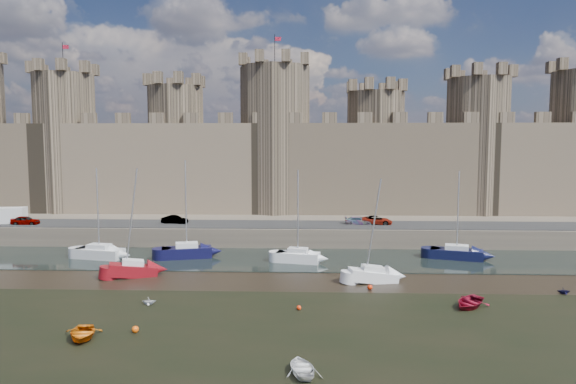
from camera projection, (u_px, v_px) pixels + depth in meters
name	position (u px, v px, depth m)	size (l,w,h in m)	color
ground	(203.00, 337.00, 35.59)	(160.00, 160.00, 0.00)	black
seaweed_patch	(182.00, 375.00, 29.62)	(70.00, 34.00, 0.01)	black
water_channel	(245.00, 259.00, 59.47)	(160.00, 12.00, 0.08)	black
quay	(268.00, 209.00, 95.17)	(160.00, 60.00, 2.50)	#4C443A
road	(254.00, 224.00, 69.18)	(160.00, 7.00, 0.10)	black
castle	(259.00, 154.00, 82.29)	(108.50, 11.00, 29.00)	#42382B
car_0	(25.00, 220.00, 68.78)	(1.46, 3.63, 1.24)	gray
car_1	(175.00, 220.00, 69.71)	(1.23, 3.53, 1.16)	gray
car_2	(359.00, 221.00, 69.02)	(1.51, 3.70, 1.08)	gray
car_3	(376.00, 220.00, 68.99)	(2.00, 4.33, 1.20)	gray
van	(6.00, 216.00, 69.87)	(5.06, 2.02, 2.21)	silver
sailboat_0	(99.00, 252.00, 59.61)	(5.97, 3.32, 10.54)	silver
sailboat_1	(187.00, 251.00, 59.90)	(6.06, 3.61, 11.39)	black
sailboat_2	(298.00, 256.00, 57.57)	(5.10, 2.80, 10.41)	white
sailboat_3	(457.00, 253.00, 59.38)	(6.22, 3.84, 10.20)	black
sailboat_4	(133.00, 269.00, 51.66)	(5.04, 3.42, 10.98)	maroon
sailboat_5	(373.00, 275.00, 49.63)	(4.92, 2.62, 10.09)	white
dinghy_0	(82.00, 334.00, 35.11)	(2.46, 0.71, 3.45)	#C15A0B
dinghy_2	(302.00, 368.00, 29.91)	(2.11, 0.61, 2.96)	silver
dinghy_3	(149.00, 301.00, 42.60)	(1.03, 0.63, 1.19)	white
dinghy_4	(469.00, 303.00, 41.95)	(2.52, 0.73, 3.53)	maroon
dinghy_7	(564.00, 291.00, 45.62)	(0.94, 0.58, 1.09)	black
buoy_1	(299.00, 308.00, 41.31)	(0.38, 0.38, 0.38)	#F22F0A
buoy_3	(370.00, 287.00, 47.02)	(0.48, 0.48, 0.48)	red
buoy_4	(135.00, 329.00, 36.30)	(0.50, 0.50, 0.50)	#EA520A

